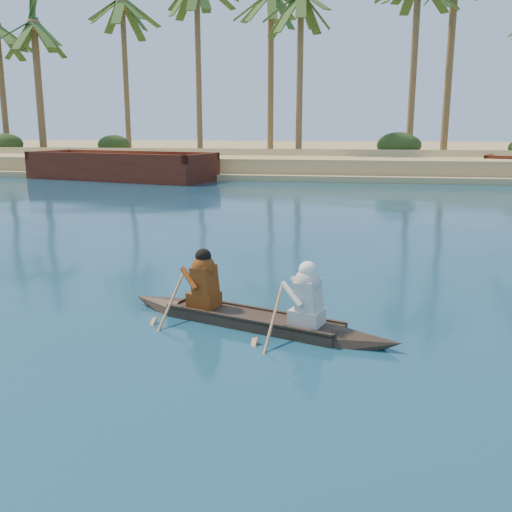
# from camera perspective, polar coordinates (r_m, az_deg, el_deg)

# --- Properties ---
(ground) EXTENTS (160.00, 160.00, 0.00)m
(ground) POSITION_cam_1_polar(r_m,az_deg,el_deg) (16.00, -23.28, -0.16)
(ground) COLOR #0B2B49
(ground) RESTS_ON ground
(sandy_embankment) EXTENTS (150.00, 51.00, 1.50)m
(sandy_embankment) POSITION_cam_1_polar(r_m,az_deg,el_deg) (60.62, 1.56, 10.14)
(sandy_embankment) COLOR tan
(sandy_embankment) RESTS_ON ground
(palm_grove) EXTENTS (110.00, 14.00, 16.00)m
(palm_grove) POSITION_cam_1_polar(r_m,az_deg,el_deg) (49.05, -0.48, 18.27)
(palm_grove) COLOR #2A4C1B
(palm_grove) RESTS_ON ground
(shrub_cluster) EXTENTS (100.00, 6.00, 2.40)m
(shrub_cluster) POSITION_cam_1_polar(r_m,az_deg,el_deg) (45.43, -1.26, 10.12)
(shrub_cluster) COLOR #1E3111
(shrub_cluster) RESTS_ON ground
(canoe) EXTENTS (5.06, 2.33, 1.41)m
(canoe) POSITION_cam_1_polar(r_m,az_deg,el_deg) (9.67, -0.32, -5.42)
(canoe) COLOR #35251D
(canoe) RESTS_ON ground
(barge_mid) EXTENTS (12.91, 7.10, 2.04)m
(barge_mid) POSITION_cam_1_polar(r_m,az_deg,el_deg) (38.16, -13.35, 8.55)
(barge_mid) COLOR #5E2014
(barge_mid) RESTS_ON ground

